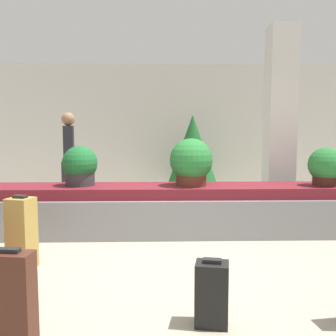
% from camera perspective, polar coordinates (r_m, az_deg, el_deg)
% --- Properties ---
extents(ground_plane, '(18.00, 18.00, 0.00)m').
position_cam_1_polar(ground_plane, '(4.14, 0.54, -14.99)').
color(ground_plane, '#9E937F').
extents(back_wall, '(18.00, 0.06, 3.20)m').
position_cam_1_polar(back_wall, '(9.96, -0.71, 6.44)').
color(back_wall, beige).
rests_on(back_wall, ground_plane).
extents(carousel, '(6.94, 0.92, 0.69)m').
position_cam_1_polar(carousel, '(5.41, 0.00, -6.40)').
color(carousel, gray).
rests_on(carousel, ground_plane).
extents(pillar, '(0.45, 0.45, 3.20)m').
position_cam_1_polar(pillar, '(6.61, 16.66, 6.62)').
color(pillar, silver).
rests_on(pillar, ground_plane).
extents(suitcase_0, '(0.38, 0.21, 0.67)m').
position_cam_1_polar(suitcase_0, '(2.93, -23.30, -17.67)').
color(suitcase_0, '#472319').
rests_on(suitcase_0, ground_plane).
extents(suitcase_3, '(0.31, 0.29, 0.79)m').
position_cam_1_polar(suitcase_3, '(4.32, -21.42, -9.19)').
color(suitcase_3, '#A3843D').
rests_on(suitcase_3, ground_plane).
extents(suitcase_4, '(0.28, 0.24, 0.51)m').
position_cam_1_polar(suitcase_4, '(2.98, 6.70, -18.45)').
color(suitcase_4, black).
rests_on(suitcase_4, ground_plane).
extents(potted_plant_0, '(0.50, 0.50, 0.57)m').
position_cam_1_polar(potted_plant_0, '(5.46, -13.27, 0.24)').
color(potted_plant_0, '#2D2D2D').
rests_on(potted_plant_0, carousel).
extents(potted_plant_1, '(0.61, 0.61, 0.67)m').
position_cam_1_polar(potted_plant_1, '(5.30, 3.56, 0.83)').
color(potted_plant_1, '#4C2319').
rests_on(potted_plant_1, carousel).
extents(potted_plant_2, '(0.48, 0.48, 0.54)m').
position_cam_1_polar(potted_plant_2, '(5.73, 22.85, 0.18)').
color(potted_plant_2, '#381914').
rests_on(potted_plant_2, carousel).
extents(traveler_0, '(0.31, 0.34, 1.82)m').
position_cam_1_polar(traveler_0, '(7.42, -14.86, 2.70)').
color(traveler_0, '#282833').
rests_on(traveler_0, ground_plane).
extents(decorated_tree, '(1.21, 1.21, 1.85)m').
position_cam_1_polar(decorated_tree, '(9.00, 3.77, 2.79)').
color(decorated_tree, '#4C331E').
rests_on(decorated_tree, ground_plane).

